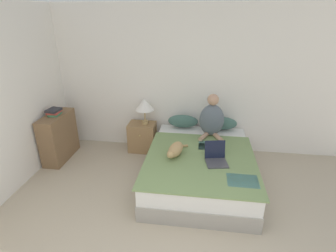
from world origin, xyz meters
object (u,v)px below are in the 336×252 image
object	(u,v)px
pillow_near	(183,121)
bed	(200,167)
nightstand	(142,137)
person_sitting	(212,119)
table_lamp	(145,105)
pillow_far	(221,123)
bookshelf	(59,137)
book_stack_top	(54,112)
laptop_open	(216,158)
cat_tabby	(175,150)

from	to	relation	value
pillow_near	bed	bearing A→B (deg)	-69.18
bed	nightstand	distance (m)	1.37
person_sitting	table_lamp	bearing A→B (deg)	169.75
pillow_far	nightstand	size ratio (longest dim) A/B	1.01
pillow_near	bookshelf	distance (m)	2.18
book_stack_top	pillow_near	bearing A→B (deg)	14.33
bed	laptop_open	size ratio (longest dim) A/B	5.67
cat_tabby	laptop_open	world-z (taller)	laptop_open
pillow_far	person_sitting	size ratio (longest dim) A/B	0.75
nightstand	bookshelf	bearing A→B (deg)	-160.77
bed	table_lamp	world-z (taller)	table_lamp
cat_tabby	bookshelf	size ratio (longest dim) A/B	0.67
pillow_far	laptop_open	distance (m)	1.13
table_lamp	book_stack_top	xyz separation A→B (m)	(-1.43, -0.48, -0.03)
pillow_near	laptop_open	distance (m)	1.26
table_lamp	person_sitting	bearing A→B (deg)	-10.25
pillow_far	bookshelf	world-z (taller)	bookshelf
laptop_open	bookshelf	distance (m)	2.73
laptop_open	nightstand	size ratio (longest dim) A/B	0.67
laptop_open	pillow_far	bearing A→B (deg)	73.05
table_lamp	bookshelf	distance (m)	1.58
pillow_far	laptop_open	bearing A→B (deg)	-96.32
person_sitting	nightstand	xyz separation A→B (m)	(-1.24, 0.21, -0.52)
pillow_near	laptop_open	bearing A→B (deg)	-63.85
pillow_far	bookshelf	bearing A→B (deg)	-169.16
laptop_open	book_stack_top	world-z (taller)	book_stack_top
pillow_near	nightstand	bearing A→B (deg)	-175.57
bed	nightstand	size ratio (longest dim) A/B	3.82
pillow_far	table_lamp	bearing A→B (deg)	-177.59
pillow_far	person_sitting	xyz separation A→B (m)	(-0.18, -0.27, 0.18)
bed	table_lamp	xyz separation A→B (m)	(-1.02, 0.84, 0.66)
pillow_near	person_sitting	bearing A→B (deg)	-28.65
pillow_near	nightstand	distance (m)	0.82
laptop_open	book_stack_top	size ratio (longest dim) A/B	1.45
cat_tabby	table_lamp	world-z (taller)	table_lamp
person_sitting	table_lamp	distance (m)	1.20
cat_tabby	laptop_open	xyz separation A→B (m)	(0.58, -0.10, -0.04)
bookshelf	book_stack_top	bearing A→B (deg)	-85.03
laptop_open	nightstand	distance (m)	1.70
bed	laptop_open	distance (m)	0.44
table_lamp	laptop_open	bearing A→B (deg)	-40.94
pillow_near	pillow_far	bearing A→B (deg)	0.00
person_sitting	pillow_far	bearing A→B (deg)	55.54
laptop_open	bookshelf	size ratio (longest dim) A/B	0.44
laptop_open	book_stack_top	bearing A→B (deg)	156.91
pillow_near	table_lamp	distance (m)	0.74
person_sitting	table_lamp	size ratio (longest dim) A/B	1.48
cat_tabby	pillow_far	bearing A→B (deg)	159.47
pillow_far	table_lamp	xyz separation A→B (m)	(-1.36, -0.06, 0.30)
pillow_far	table_lamp	world-z (taller)	table_lamp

